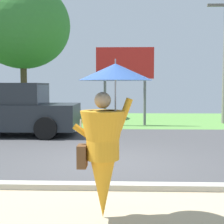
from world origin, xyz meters
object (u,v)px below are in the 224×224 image
object	(u,v)px
monk_pedestrian	(106,138)
tree_left_far	(23,26)
roadside_billboard	(125,69)
pickup_truck	(6,111)

from	to	relation	value
monk_pedestrian	tree_left_far	bearing A→B (deg)	110.96
roadside_billboard	monk_pedestrian	bearing A→B (deg)	-91.57
roadside_billboard	tree_left_far	world-z (taller)	tree_left_far
pickup_truck	roadside_billboard	size ratio (longest dim) A/B	1.49
monk_pedestrian	pickup_truck	distance (m)	8.50
tree_left_far	monk_pedestrian	bearing A→B (deg)	-69.38
monk_pedestrian	tree_left_far	size ratio (longest dim) A/B	0.28
roadside_billboard	tree_left_far	distance (m)	7.28
pickup_truck	roadside_billboard	distance (m)	5.63
monk_pedestrian	roadside_billboard	distance (m)	10.82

